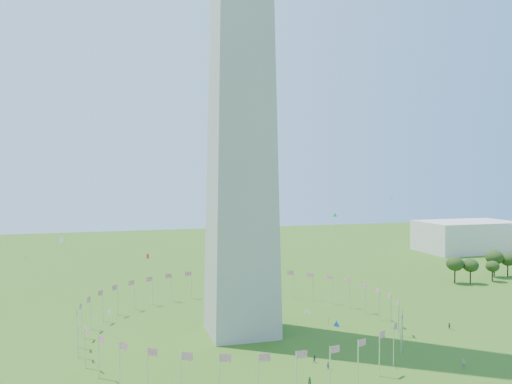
% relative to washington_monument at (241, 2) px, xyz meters
% --- Properties ---
extents(washington_monument, '(16.80, 16.80, 169.00)m').
position_rel_washington_monument_xyz_m(washington_monument, '(0.00, 0.00, 0.00)').
color(washington_monument, '#A6A293').
rests_on(washington_monument, ground).
extents(flag_ring, '(80.24, 80.24, 9.00)m').
position_rel_washington_monument_xyz_m(flag_ring, '(-0.00, 0.00, -80.00)').
color(flag_ring, silver).
rests_on(flag_ring, ground).
extents(gov_building_east_a, '(50.00, 30.00, 16.00)m').
position_rel_washington_monument_xyz_m(gov_building_east_a, '(150.00, 100.00, -76.50)').
color(gov_building_east_a, beige).
rests_on(gov_building_east_a, ground).
extents(kites_aloft, '(99.54, 68.91, 38.18)m').
position_rel_washington_monument_xyz_m(kites_aloft, '(10.36, -22.13, -67.34)').
color(kites_aloft, white).
rests_on(kites_aloft, ground).
extents(tree_line_east, '(53.46, 16.24, 10.68)m').
position_rel_washington_monument_xyz_m(tree_line_east, '(115.37, 35.23, -79.59)').
color(tree_line_east, '#2B4617').
rests_on(tree_line_east, ground).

